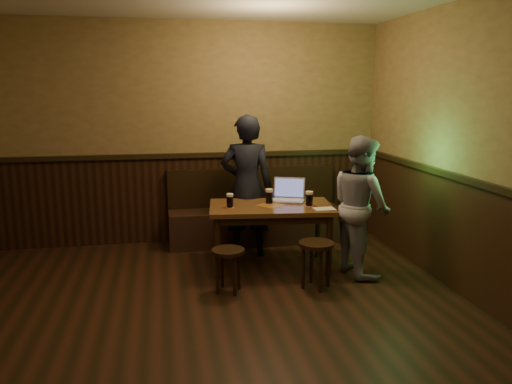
{
  "coord_description": "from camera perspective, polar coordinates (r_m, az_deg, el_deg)",
  "views": [
    {
      "loc": [
        -0.34,
        -3.43,
        1.96
      ],
      "look_at": [
        0.63,
        1.66,
        0.89
      ],
      "focal_mm": 35.0,
      "sensor_mm": 36.0,
      "label": 1
    }
  ],
  "objects": [
    {
      "name": "room",
      "position": [
        3.75,
        -5.37,
        -0.08
      ],
      "size": [
        5.04,
        6.04,
        2.84
      ],
      "color": "black",
      "rests_on": "ground"
    },
    {
      "name": "bench",
      "position": [
        6.5,
        -0.2,
        -3.02
      ],
      "size": [
        2.2,
        0.5,
        0.95
      ],
      "color": "black",
      "rests_on": "ground"
    },
    {
      "name": "pub_table",
      "position": [
        5.49,
        1.72,
        -2.48
      ],
      "size": [
        1.41,
        0.91,
        0.72
      ],
      "rotation": [
        0.0,
        0.0,
        -0.12
      ],
      "color": "#552A18",
      "rests_on": "ground"
    },
    {
      "name": "stool_left",
      "position": [
        4.91,
        -3.2,
        -7.53
      ],
      "size": [
        0.42,
        0.42,
        0.44
      ],
      "rotation": [
        0.0,
        0.0,
        0.38
      ],
      "color": "black",
      "rests_on": "ground"
    },
    {
      "name": "stool_right",
      "position": [
        5.03,
        6.9,
        -6.75
      ],
      "size": [
        0.37,
        0.37,
        0.47
      ],
      "rotation": [
        0.0,
        0.0,
        0.05
      ],
      "color": "black",
      "rests_on": "ground"
    },
    {
      "name": "pint_left",
      "position": [
        5.34,
        -3.0,
        -0.98
      ],
      "size": [
        0.1,
        0.1,
        0.15
      ],
      "color": "#B22715",
      "rests_on": "pub_table"
    },
    {
      "name": "pint_mid",
      "position": [
        5.52,
        1.52,
        -0.49
      ],
      "size": [
        0.11,
        0.11,
        0.17
      ],
      "color": "#B22715",
      "rests_on": "pub_table"
    },
    {
      "name": "pint_right",
      "position": [
        5.44,
        6.11,
        -0.76
      ],
      "size": [
        0.11,
        0.11,
        0.16
      ],
      "color": "#B22715",
      "rests_on": "pub_table"
    },
    {
      "name": "laptop",
      "position": [
        5.69,
        3.73,
        -0.33
      ],
      "size": [
        0.44,
        0.4,
        0.25
      ],
      "rotation": [
        0.0,
        0.0,
        -0.37
      ],
      "color": "silver",
      "rests_on": "pub_table"
    },
    {
      "name": "menu",
      "position": [
        5.35,
        7.81,
        -1.9
      ],
      "size": [
        0.22,
        0.16,
        0.0
      ],
      "primitive_type": "cube",
      "rotation": [
        0.0,
        0.0,
        0.03
      ],
      "color": "silver",
      "rests_on": "pub_table"
    },
    {
      "name": "person_suit",
      "position": [
        5.88,
        -1.06,
        0.68
      ],
      "size": [
        0.68,
        0.52,
        1.68
      ],
      "primitive_type": "imported",
      "rotation": [
        0.0,
        0.0,
        2.93
      ],
      "color": "black",
      "rests_on": "ground"
    },
    {
      "name": "person_grey",
      "position": [
        5.43,
        11.89,
        -1.5
      ],
      "size": [
        0.66,
        0.8,
        1.49
      ],
      "primitive_type": "imported",
      "rotation": [
        0.0,
        0.0,
        1.71
      ],
      "color": "gray",
      "rests_on": "ground"
    }
  ]
}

